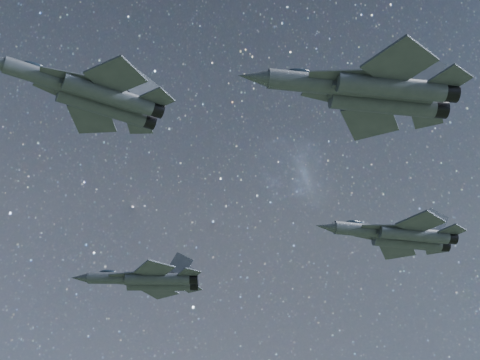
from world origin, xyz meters
name	(u,v)px	position (x,y,z in m)	size (l,w,h in m)	color
jet_lead	(91,94)	(-16.31, -6.56, 154.19)	(17.26, 12.16, 4.36)	#353A42
jet_left	(148,280)	(-1.99, 22.14, 150.50)	(16.75, 11.05, 4.29)	#353A42
jet_right	(369,91)	(3.86, -20.17, 150.77)	(18.80, 12.76, 4.73)	#353A42
jet_slot	(399,235)	(21.80, 1.12, 151.71)	(17.48, 11.96, 4.39)	#353A42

